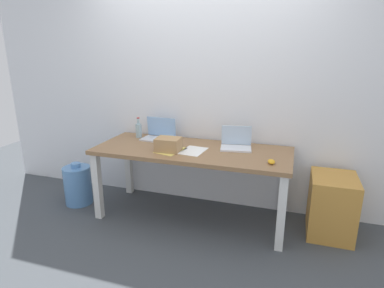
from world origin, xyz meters
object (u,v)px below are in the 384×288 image
at_px(water_cooler_jug, 78,185).
at_px(desk, 192,157).
at_px(laptop_right, 236,144).
at_px(computer_mouse, 271,162).
at_px(cardboard_box, 168,145).
at_px(filing_cabinet, 331,206).
at_px(laptop_left, 159,135).
at_px(beer_bottle, 139,130).

bearing_deg(water_cooler_jug, desk, 4.77).
bearing_deg(laptop_right, computer_mouse, -42.45).
bearing_deg(water_cooler_jug, cardboard_box, -1.33).
bearing_deg(cardboard_box, filing_cabinet, 8.47).
distance_m(laptop_left, laptop_right, 0.86).
xyz_separation_m(laptop_left, cardboard_box, (0.25, -0.35, 0.01)).
bearing_deg(computer_mouse, beer_bottle, 152.24).
relative_size(laptop_right, beer_bottle, 1.46).
xyz_separation_m(laptop_left, laptop_right, (0.86, -0.07, -0.00)).
distance_m(desk, computer_mouse, 0.81).
xyz_separation_m(desk, filing_cabinet, (1.34, 0.09, -0.36)).
bearing_deg(filing_cabinet, beer_bottle, 176.32).
relative_size(computer_mouse, cardboard_box, 0.43).
relative_size(beer_bottle, filing_cabinet, 0.39).
distance_m(beer_bottle, filing_cabinet, 2.10).
bearing_deg(beer_bottle, filing_cabinet, -3.68).
bearing_deg(cardboard_box, desk, 34.73).
distance_m(water_cooler_jug, filing_cabinet, 2.66).
bearing_deg(water_cooler_jug, beer_bottle, 28.18).
xyz_separation_m(laptop_left, filing_cabinet, (1.78, -0.12, -0.50)).
distance_m(laptop_left, water_cooler_jug, 1.09).
bearing_deg(computer_mouse, laptop_left, 149.62).
height_order(desk, laptop_left, laptop_left).
relative_size(laptop_left, computer_mouse, 3.52).
relative_size(desk, water_cooler_jug, 4.02).
bearing_deg(laptop_left, laptop_right, -4.34).
height_order(beer_bottle, computer_mouse, beer_bottle).
bearing_deg(desk, water_cooler_jug, -175.23).
height_order(laptop_left, computer_mouse, laptop_left).
bearing_deg(laptop_right, filing_cabinet, -3.62).
height_order(laptop_right, filing_cabinet, laptop_right).
height_order(water_cooler_jug, filing_cabinet, filing_cabinet).
xyz_separation_m(desk, laptop_right, (0.41, 0.15, 0.14)).
distance_m(computer_mouse, water_cooler_jug, 2.16).
height_order(beer_bottle, filing_cabinet, beer_bottle).
height_order(laptop_right, computer_mouse, laptop_right).
bearing_deg(desk, beer_bottle, 162.19).
xyz_separation_m(beer_bottle, computer_mouse, (1.47, -0.41, -0.07)).
distance_m(computer_mouse, cardboard_box, 0.98).
bearing_deg(laptop_left, water_cooler_jug, -159.36).
relative_size(laptop_right, filing_cabinet, 0.57).
bearing_deg(beer_bottle, cardboard_box, -35.77).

